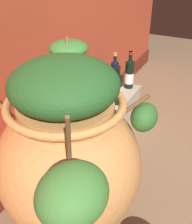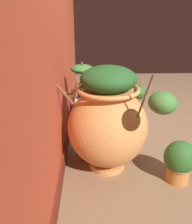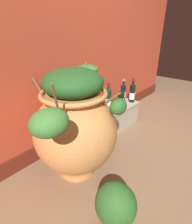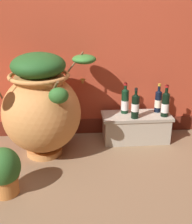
# 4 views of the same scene
# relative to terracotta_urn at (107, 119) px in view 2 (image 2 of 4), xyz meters

# --- Properties ---
(ground_plane) EXTENTS (7.00, 7.00, 0.00)m
(ground_plane) POSITION_rel_terracotta_urn_xyz_m (0.42, -0.69, -0.49)
(ground_plane) COLOR #896B4C
(back_wall) EXTENTS (4.40, 0.33, 2.60)m
(back_wall) POSITION_rel_terracotta_urn_xyz_m (0.42, 0.51, 0.80)
(back_wall) COLOR #B74228
(back_wall) RESTS_ON ground_plane
(terracotta_urn) EXTENTS (1.08, 1.10, 0.99)m
(terracotta_urn) POSITION_rel_terracotta_urn_xyz_m (0.00, 0.00, 0.00)
(terracotta_urn) COLOR #D68E4C
(terracotta_urn) RESTS_ON ground_plane
(stone_ledge) EXTENTS (0.70, 0.30, 0.29)m
(stone_ledge) POSITION_rel_terracotta_urn_xyz_m (0.93, 0.20, -0.33)
(stone_ledge) COLOR #B2A893
(stone_ledge) RESTS_ON ground_plane
(wine_bottle_left) EXTENTS (0.08, 0.08, 0.32)m
(wine_bottle_left) POSITION_rel_terracotta_urn_xyz_m (0.82, 0.26, -0.07)
(wine_bottle_left) COLOR black
(wine_bottle_left) RESTS_ON stone_ledge
(wine_bottle_middle) EXTENTS (0.08, 0.08, 0.32)m
(wine_bottle_middle) POSITION_rel_terracotta_urn_xyz_m (1.20, 0.14, -0.07)
(wine_bottle_middle) COLOR black
(wine_bottle_middle) RESTS_ON stone_ledge
(wine_bottle_right) EXTENTS (0.07, 0.07, 0.30)m
(wine_bottle_right) POSITION_rel_terracotta_urn_xyz_m (1.16, 0.26, -0.08)
(wine_bottle_right) COLOR black
(wine_bottle_right) RESTS_ON stone_ledge
(wine_bottle_back) EXTENTS (0.08, 0.08, 0.31)m
(wine_bottle_back) POSITION_rel_terracotta_urn_xyz_m (0.89, 0.12, -0.07)
(wine_bottle_back) COLOR black
(wine_bottle_back) RESTS_ON stone_ledge
(potted_shrub) EXTENTS (0.25, 0.27, 0.38)m
(potted_shrub) POSITION_rel_terracotta_urn_xyz_m (-0.24, -0.60, -0.29)
(potted_shrub) COLOR #CC7F3D
(potted_shrub) RESTS_ON ground_plane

